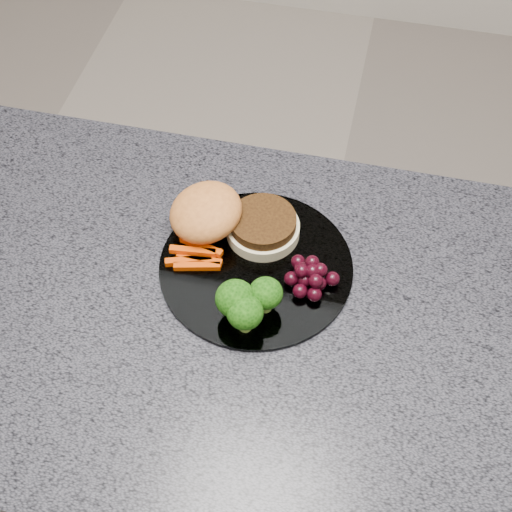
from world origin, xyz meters
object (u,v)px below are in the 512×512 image
Objects in this scene: grape_bunch at (310,276)px; plate at (256,266)px; island_cabinet at (270,457)px; burger at (226,219)px.

plate is at bearing 170.72° from grape_bunch.
plate is 0.08m from grape_bunch.
plate reaches higher than island_cabinet.
burger is 2.89× the size of grape_bunch.
grape_bunch is at bearing -46.57° from burger.
island_cabinet is 4.62× the size of plate.
burger is (-0.05, 0.05, 0.03)m from plate.
burger is (-0.10, 0.12, 0.50)m from island_cabinet.
plate is 0.08m from burger.
island_cabinet is 16.69× the size of grape_bunch.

